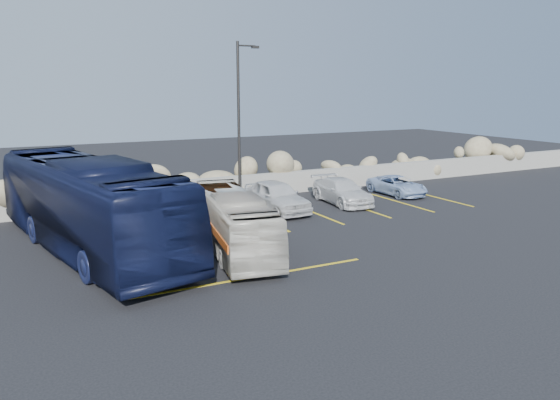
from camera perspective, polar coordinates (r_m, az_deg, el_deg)
name	(u,v)px	position (r m, az deg, el deg)	size (l,w,h in m)	color
ground	(284,274)	(17.75, 0.47, -7.77)	(90.00, 90.00, 0.00)	black
seawall	(176,193)	(28.42, -10.84, 0.77)	(60.00, 0.40, 1.20)	gray
riprap_pile	(169,176)	(29.43, -11.56, 2.50)	(54.00, 2.80, 2.60)	#978463
parking_lines	(318,221)	(24.59, 4.04, -2.19)	(18.16, 9.36, 0.01)	gold
lamppost	(240,121)	(26.46, -4.22, 8.22)	(1.14, 0.18, 8.00)	#2A2825
vintage_bus	(233,221)	(20.14, -4.93, -2.22)	(1.81, 7.75, 2.16)	beige
tour_coach	(88,205)	(20.90, -19.40, -0.51)	(2.90, 12.40, 3.45)	black
car_a	(276,196)	(26.21, -0.38, 0.40)	(1.78, 4.43, 1.51)	silver
car_c	(342,191)	(28.29, 6.49, 0.92)	(1.76, 4.34, 1.26)	silver
car_d	(397,185)	(31.03, 12.13, 1.50)	(1.74, 3.77, 1.05)	#9AB3DB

